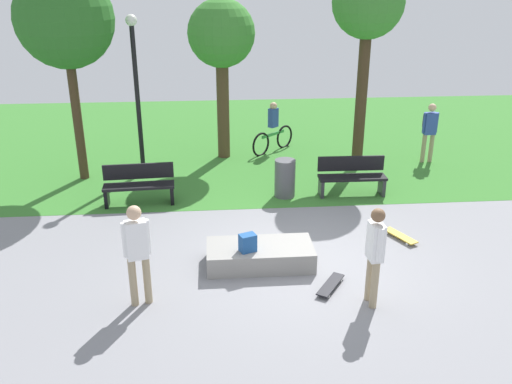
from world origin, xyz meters
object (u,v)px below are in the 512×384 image
tree_broad_elm (65,20)px  tree_leaning_ash (221,37)px  lamp_post (136,80)px  cyclist_on_bicycle (273,131)px  tree_slender_maple (368,7)px  park_bench_far_right (139,184)px  park_bench_near_path (352,175)px  skater_watching (137,248)px  backpack_on_ledge (248,243)px  skateboard_by_ledge (331,285)px  trash_bin (285,178)px  concrete_ledge (260,255)px  skater_performing_trick (375,250)px  skateboard_spare (400,236)px  pedestrian_with_backpack (430,127)px

tree_broad_elm → tree_leaning_ash: tree_broad_elm is taller
lamp_post → cyclist_on_bicycle: 4.41m
tree_slender_maple → tree_broad_elm: size_ratio=1.02×
tree_leaning_ash → lamp_post: bearing=-150.7°
tree_leaning_ash → cyclist_on_bicycle: tree_leaning_ash is taller
tree_broad_elm → park_bench_far_right: bearing=-47.7°
park_bench_near_path → skater_watching: bearing=-136.1°
park_bench_far_right → skater_watching: bearing=-83.0°
lamp_post → backpack_on_ledge: bearing=-65.5°
skateboard_by_ledge → cyclist_on_bicycle: size_ratio=0.51×
tree_leaning_ash → tree_broad_elm: bearing=-157.6°
skater_watching → tree_leaning_ash: 8.00m
skateboard_by_ledge → trash_bin: bearing=93.2°
skater_watching → concrete_ledge: bearing=28.7°
tree_broad_elm → cyclist_on_bicycle: 6.41m
skateboard_by_ledge → lamp_post: (-3.78, 6.07, 2.41)m
concrete_ledge → tree_slender_maple: (3.22, 5.44, 3.98)m
skater_watching → skateboard_by_ledge: size_ratio=2.20×
backpack_on_ledge → tree_leaning_ash: 7.16m
tree_broad_elm → tree_leaning_ash: 4.02m
skater_performing_trick → tree_leaning_ash: (-2.13, 7.79, 2.40)m
skater_watching → park_bench_far_right: size_ratio=1.05×
concrete_ledge → tree_leaning_ash: tree_leaning_ash is taller
trash_bin → concrete_ledge: bearing=-105.3°
tree_broad_elm → trash_bin: (5.04, -1.66, -3.48)m
park_bench_near_path → tree_broad_elm: bearing=165.9°
skater_performing_trick → park_bench_far_right: bearing=133.0°
skateboard_by_ledge → park_bench_far_right: size_ratio=0.48×
trash_bin → skateboard_spare: bearing=-50.4°
skateboard_by_ledge → skateboard_spare: bearing=43.6°
skateboard_spare → trash_bin: trash_bin is taller
concrete_ledge → cyclist_on_bicycle: bearing=81.6°
park_bench_far_right → trash_bin: (3.39, 0.15, -0.03)m
tree_slender_maple → park_bench_far_right: bearing=-157.6°
skater_performing_trick → park_bench_far_right: (-4.16, 4.47, -0.48)m
tree_leaning_ash → pedestrian_with_backpack: bearing=-9.5°
backpack_on_ledge → trash_bin: 3.58m
skater_performing_trick → tree_broad_elm: size_ratio=0.32×
skater_performing_trick → park_bench_near_path: skater_performing_trick is taller
skateboard_spare → cyclist_on_bicycle: (-1.89, 5.99, 0.57)m
concrete_ledge → tree_slender_maple: size_ratio=0.37×
skater_watching → lamp_post: lamp_post is taller
tree_slender_maple → pedestrian_with_backpack: 3.74m
skateboard_spare → cyclist_on_bicycle: cyclist_on_bicycle is taller
trash_bin → skateboard_by_ledge: bearing=-86.8°
skater_watching → trash_bin: 5.22m
park_bench_near_path → trash_bin: bearing=179.8°
backpack_on_ledge → pedestrian_with_backpack: bearing=24.7°
backpack_on_ledge → tree_leaning_ash: (-0.24, 6.57, 2.82)m
concrete_ledge → pedestrian_with_backpack: size_ratio=1.15×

